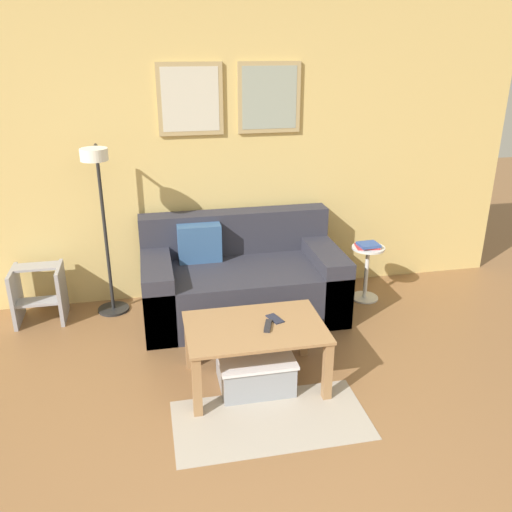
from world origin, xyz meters
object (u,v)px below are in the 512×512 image
at_px(floor_lamp, 101,206).
at_px(step_stool, 39,292).
at_px(coffee_table, 255,336).
at_px(cell_phone, 275,319).
at_px(couch, 241,281).
at_px(storage_bin, 255,370).
at_px(side_table, 367,268).
at_px(book_stack, 368,245).
at_px(remote_control, 268,326).

bearing_deg(floor_lamp, step_stool, 171.08).
distance_m(coffee_table, cell_phone, 0.18).
xyz_separation_m(couch, storage_bin, (-0.10, -1.08, -0.17)).
distance_m(side_table, book_stack, 0.22).
bearing_deg(remote_control, couch, 107.75).
relative_size(coffee_table, book_stack, 4.28).
bearing_deg(side_table, remote_control, -136.55).
bearing_deg(couch, storage_bin, -95.26).
bearing_deg(coffee_table, cell_phone, 23.33).
height_order(couch, side_table, couch).
height_order(storage_bin, book_stack, book_stack).
bearing_deg(floor_lamp, cell_phone, -43.51).
bearing_deg(remote_control, coffee_table, 176.55).
distance_m(cell_phone, step_stool, 2.09).
height_order(book_stack, cell_phone, book_stack).
distance_m(remote_control, step_stool, 2.09).
height_order(side_table, cell_phone, side_table).
relative_size(couch, cell_phone, 11.76).
bearing_deg(storage_bin, floor_lamp, 129.73).
bearing_deg(coffee_table, remote_control, -21.87).
distance_m(couch, remote_control, 1.09).
xyz_separation_m(coffee_table, side_table, (1.24, 1.06, -0.06)).
xyz_separation_m(side_table, remote_control, (-1.16, -1.10, 0.15)).
height_order(cell_phone, step_stool, step_stool).
bearing_deg(coffee_table, floor_lamp, 130.81).
distance_m(floor_lamp, remote_control, 1.69).
xyz_separation_m(remote_control, cell_phone, (0.07, 0.10, -0.01)).
bearing_deg(cell_phone, storage_bin, -166.66).
bearing_deg(couch, remote_control, -90.68).
distance_m(floor_lamp, side_table, 2.34).
relative_size(side_table, step_stool, 1.08).
height_order(couch, coffee_table, couch).
relative_size(storage_bin, floor_lamp, 0.35).
distance_m(couch, book_stack, 1.16).
distance_m(coffee_table, floor_lamp, 1.65).
xyz_separation_m(book_stack, cell_phone, (-1.07, -0.99, -0.08)).
height_order(floor_lamp, remote_control, floor_lamp).
height_order(remote_control, step_stool, step_stool).
bearing_deg(couch, step_stool, 173.32).
bearing_deg(storage_bin, book_stack, 41.43).
bearing_deg(remote_control, book_stack, 61.85).
relative_size(storage_bin, remote_control, 3.35).
height_order(couch, cell_phone, couch).
xyz_separation_m(couch, step_stool, (-1.66, 0.19, -0.04)).
xyz_separation_m(storage_bin, book_stack, (1.23, 1.09, 0.40)).
bearing_deg(step_stool, coffee_table, -38.34).
xyz_separation_m(coffee_table, storage_bin, (-0.01, -0.04, -0.24)).
xyz_separation_m(couch, floor_lamp, (-1.09, 0.10, 0.69)).
xyz_separation_m(coffee_table, remote_control, (0.08, -0.03, 0.09)).
xyz_separation_m(couch, book_stack, (1.13, 0.00, 0.23)).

